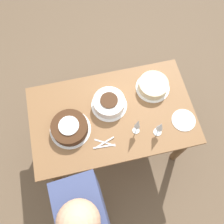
% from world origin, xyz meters
% --- Properties ---
extents(ground_plane, '(12.00, 12.00, 0.00)m').
position_xyz_m(ground_plane, '(0.00, 0.00, 0.00)').
color(ground_plane, brown).
extents(dining_table, '(1.32, 0.79, 0.75)m').
position_xyz_m(dining_table, '(0.00, 0.00, 0.62)').
color(dining_table, brown).
rests_on(dining_table, ground_plane).
extents(cake_center_white, '(0.29, 0.29, 0.11)m').
position_xyz_m(cake_center_white, '(-0.01, 0.08, 0.80)').
color(cake_center_white, white).
rests_on(cake_center_white, dining_table).
extents(cake_front_chocolate, '(0.32, 0.32, 0.10)m').
position_xyz_m(cake_front_chocolate, '(-0.35, -0.05, 0.79)').
color(cake_front_chocolate, white).
rests_on(cake_front_chocolate, dining_table).
extents(cake_back_decorated, '(0.28, 0.28, 0.08)m').
position_xyz_m(cake_back_decorated, '(0.39, 0.16, 0.79)').
color(cake_back_decorated, white).
rests_on(cake_back_decorated, dining_table).
extents(wine_glass_near, '(0.07, 0.07, 0.19)m').
position_xyz_m(wine_glass_near, '(0.31, -0.22, 0.88)').
color(wine_glass_near, silver).
rests_on(wine_glass_near, dining_table).
extents(wine_glass_far, '(0.06, 0.06, 0.23)m').
position_xyz_m(wine_glass_far, '(0.15, -0.18, 0.90)').
color(wine_glass_far, silver).
rests_on(wine_glass_far, dining_table).
extents(dessert_plate_right, '(0.19, 0.19, 0.01)m').
position_xyz_m(dessert_plate_right, '(0.55, -0.18, 0.75)').
color(dessert_plate_right, white).
rests_on(dessert_plate_right, dining_table).
extents(fork_pile, '(0.18, 0.10, 0.01)m').
position_xyz_m(fork_pile, '(-0.11, -0.23, 0.75)').
color(fork_pile, silver).
rests_on(fork_pile, dining_table).
extents(person_cutting, '(0.25, 0.42, 1.62)m').
position_xyz_m(person_cutting, '(-0.30, -0.73, 0.97)').
color(person_cutting, '#4C4238').
rests_on(person_cutting, ground_plane).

